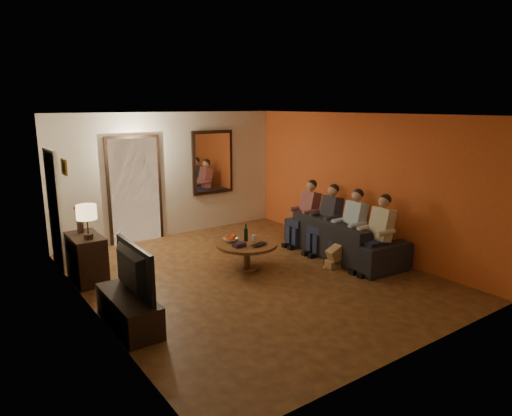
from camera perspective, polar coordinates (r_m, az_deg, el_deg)
floor at (r=7.57m, az=-0.55°, el=-8.48°), size 5.00×6.00×0.01m
ceiling at (r=7.06m, az=-0.60°, el=11.59°), size 5.00×6.00×0.01m
back_wall at (r=9.78m, az=-10.63°, el=4.08°), size 5.00×0.02×2.60m
front_wall at (r=5.10m, az=19.00°, el=-4.43°), size 5.00×0.02×2.60m
left_wall at (r=6.17m, az=-20.05°, el=-1.57°), size 0.02×6.00×2.60m
right_wall at (r=8.84m, az=12.90°, el=3.05°), size 0.02×6.00×2.60m
orange_accent at (r=8.83m, az=12.86°, el=3.05°), size 0.01×6.00×2.60m
kitchen_doorway at (r=9.51m, az=-14.90°, el=2.09°), size 1.00×0.06×2.10m
door_trim at (r=9.50m, az=-14.88°, el=2.08°), size 1.12×0.04×2.22m
fridge_glimpse at (r=9.63m, az=-13.47°, el=1.39°), size 0.45×0.03×1.70m
mirror_frame at (r=10.17m, az=-5.44°, el=5.71°), size 1.00×0.05×1.40m
mirror_glass at (r=10.15m, az=-5.36°, el=5.69°), size 0.86×0.02×1.26m
white_door at (r=8.43m, az=-23.83°, el=-0.13°), size 0.06×0.85×2.04m
framed_art at (r=7.33m, az=-22.89°, el=4.75°), size 0.03×0.28×0.24m
art_canvas at (r=7.33m, az=-22.77°, el=4.76°), size 0.01×0.22×0.18m
dresser at (r=7.73m, az=-20.41°, el=-5.91°), size 0.45×0.84×0.75m
table_lamp at (r=7.35m, az=-20.35°, el=-1.62°), size 0.30×0.30×0.54m
flower_vase at (r=7.78m, az=-21.17°, el=-1.30°), size 0.14×0.14×0.44m
tv_stand at (r=6.12m, az=-15.60°, el=-12.24°), size 0.45×1.25×0.42m
tv at (r=5.92m, az=-15.91°, el=-7.56°), size 1.13×0.15×0.65m
sofa at (r=8.61m, az=10.82°, el=-3.53°), size 2.54×1.16×0.72m
person_a at (r=7.90m, az=15.07°, el=-3.43°), size 0.60×0.40×1.20m
person_b at (r=8.28m, az=11.89°, el=-2.52°), size 0.60×0.40×1.20m
person_c at (r=8.68m, az=9.01°, el=-1.68°), size 0.60×0.40×1.20m
person_d at (r=9.11m, az=6.39°, el=-0.92°), size 0.60×0.40×1.20m
dog at (r=8.03m, az=10.36°, el=-5.31°), size 0.57×0.28×0.56m
coffee_table at (r=7.85m, az=-1.15°, el=-5.96°), size 1.31×1.31×0.45m
bowl at (r=7.85m, az=-3.16°, el=-4.00°), size 0.26×0.26×0.06m
oranges at (r=7.83m, az=-3.16°, el=-3.52°), size 0.20×0.20×0.08m
wine_bottle at (r=7.84m, az=-1.27°, el=-3.07°), size 0.07×0.07×0.31m
wine_glass at (r=7.90m, az=-0.28°, el=-3.74°), size 0.06×0.06×0.10m
book_stack at (r=7.57m, az=-2.12°, el=-4.60°), size 0.20×0.15×0.07m
laptop at (r=7.61m, az=0.65°, el=-4.68°), size 0.38×0.30×0.03m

